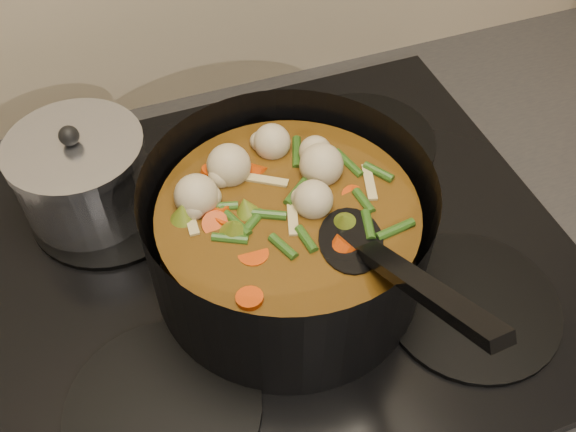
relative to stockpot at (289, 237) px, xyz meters
name	(u,v)px	position (x,y,z in m)	size (l,w,h in m)	color
counter	(283,426)	(0.00, 0.03, -0.54)	(2.64, 0.64, 0.91)	brown
stovetop	(280,259)	(0.00, 0.03, -0.07)	(0.62, 0.54, 0.03)	black
stockpot	(289,237)	(0.00, 0.00, 0.00)	(0.30, 0.38, 0.20)	black
saucepan	(83,176)	(-0.18, 0.17, -0.01)	(0.15, 0.15, 0.12)	silver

